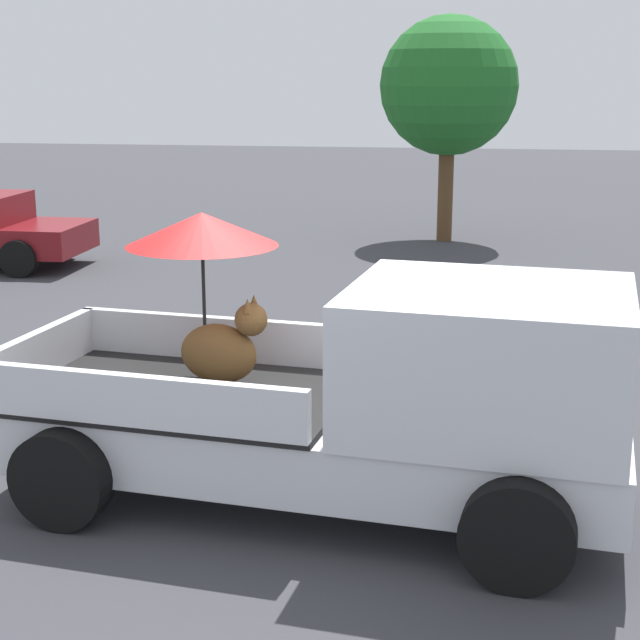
# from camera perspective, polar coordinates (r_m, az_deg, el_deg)

# --- Properties ---
(ground_plane) EXTENTS (80.00, 80.00, 0.00)m
(ground_plane) POSITION_cam_1_polar(r_m,az_deg,el_deg) (8.31, -0.45, -10.48)
(ground_plane) COLOR #38383D
(pickup_truck_main) EXTENTS (5.23, 2.73, 2.34)m
(pickup_truck_main) POSITION_cam_1_polar(r_m,az_deg,el_deg) (7.86, 2.63, -4.30)
(pickup_truck_main) COLOR black
(pickup_truck_main) RESTS_ON ground
(tree_by_lot) EXTENTS (2.85, 2.85, 4.64)m
(tree_by_lot) POSITION_cam_1_polar(r_m,az_deg,el_deg) (20.83, 7.50, 13.33)
(tree_by_lot) COLOR brown
(tree_by_lot) RESTS_ON ground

